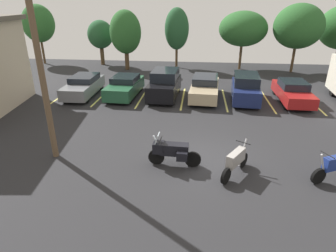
{
  "coord_description": "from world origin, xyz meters",
  "views": [
    {
      "loc": [
        -0.38,
        -11.17,
        6.35
      ],
      "look_at": [
        -1.71,
        1.28,
        0.91
      ],
      "focal_mm": 30.68,
      "sensor_mm": 36.0,
      "label": 1
    }
  ],
  "objects_px": {
    "motorcycle_touring": "(172,151)",
    "utility_pole": "(38,52)",
    "motorcycle_third": "(236,161)",
    "car_red": "(293,92)",
    "car_navy": "(246,88)",
    "motorcycle_second": "(335,166)",
    "car_tan": "(205,88)",
    "car_black": "(165,85)",
    "car_grey": "(84,86)",
    "car_green": "(125,86)"
  },
  "relations": [
    {
      "from": "car_grey",
      "to": "utility_pole",
      "type": "bearing_deg",
      "value": -76.73
    },
    {
      "from": "car_grey",
      "to": "car_green",
      "type": "relative_size",
      "value": 1.03
    },
    {
      "from": "car_black",
      "to": "car_tan",
      "type": "height_order",
      "value": "car_black"
    },
    {
      "from": "car_navy",
      "to": "car_red",
      "type": "distance_m",
      "value": 3.22
    },
    {
      "from": "car_tan",
      "to": "motorcycle_touring",
      "type": "bearing_deg",
      "value": -98.67
    },
    {
      "from": "car_grey",
      "to": "car_black",
      "type": "distance_m",
      "value": 5.97
    },
    {
      "from": "motorcycle_third",
      "to": "utility_pole",
      "type": "bearing_deg",
      "value": 174.97
    },
    {
      "from": "car_grey",
      "to": "car_black",
      "type": "height_order",
      "value": "car_black"
    },
    {
      "from": "motorcycle_touring",
      "to": "car_green",
      "type": "bearing_deg",
      "value": 114.89
    },
    {
      "from": "car_green",
      "to": "motorcycle_third",
      "type": "bearing_deg",
      "value": -54.9
    },
    {
      "from": "motorcycle_second",
      "to": "car_black",
      "type": "height_order",
      "value": "car_black"
    },
    {
      "from": "car_black",
      "to": "car_red",
      "type": "xyz_separation_m",
      "value": [
        8.82,
        0.06,
        -0.25
      ]
    },
    {
      "from": "car_tan",
      "to": "car_navy",
      "type": "distance_m",
      "value": 2.8
    },
    {
      "from": "car_navy",
      "to": "car_green",
      "type": "bearing_deg",
      "value": 178.85
    },
    {
      "from": "motorcycle_touring",
      "to": "utility_pole",
      "type": "xyz_separation_m",
      "value": [
        -5.26,
        0.23,
        3.91
      ]
    },
    {
      "from": "motorcycle_third",
      "to": "car_red",
      "type": "distance_m",
      "value": 10.91
    },
    {
      "from": "car_grey",
      "to": "car_black",
      "type": "bearing_deg",
      "value": 0.52
    },
    {
      "from": "car_grey",
      "to": "car_navy",
      "type": "bearing_deg",
      "value": -0.3
    },
    {
      "from": "car_green",
      "to": "car_navy",
      "type": "bearing_deg",
      "value": -1.15
    },
    {
      "from": "motorcycle_touring",
      "to": "car_navy",
      "type": "height_order",
      "value": "car_navy"
    },
    {
      "from": "motorcycle_second",
      "to": "car_tan",
      "type": "relative_size",
      "value": 0.41
    },
    {
      "from": "motorcycle_second",
      "to": "car_grey",
      "type": "bearing_deg",
      "value": 144.82
    },
    {
      "from": "motorcycle_touring",
      "to": "car_navy",
      "type": "bearing_deg",
      "value": 65.21
    },
    {
      "from": "car_grey",
      "to": "car_tan",
      "type": "relative_size",
      "value": 0.98
    },
    {
      "from": "car_red",
      "to": "car_navy",
      "type": "bearing_deg",
      "value": -176.83
    },
    {
      "from": "car_green",
      "to": "utility_pole",
      "type": "relative_size",
      "value": 0.52
    },
    {
      "from": "car_tan",
      "to": "car_navy",
      "type": "bearing_deg",
      "value": -6.2
    },
    {
      "from": "motorcycle_third",
      "to": "utility_pole",
      "type": "height_order",
      "value": "utility_pole"
    },
    {
      "from": "motorcycle_third",
      "to": "car_navy",
      "type": "relative_size",
      "value": 0.43
    },
    {
      "from": "car_grey",
      "to": "car_navy",
      "type": "distance_m",
      "value": 11.59
    },
    {
      "from": "motorcycle_second",
      "to": "motorcycle_third",
      "type": "distance_m",
      "value": 3.72
    },
    {
      "from": "motorcycle_touring",
      "to": "car_black",
      "type": "height_order",
      "value": "car_black"
    },
    {
      "from": "motorcycle_third",
      "to": "car_grey",
      "type": "xyz_separation_m",
      "value": [
        -9.91,
        9.64,
        0.09
      ]
    },
    {
      "from": "car_black",
      "to": "motorcycle_second",
      "type": "bearing_deg",
      "value": -51.57
    },
    {
      "from": "motorcycle_touring",
      "to": "car_navy",
      "type": "xyz_separation_m",
      "value": [
        4.21,
        9.12,
        0.21
      ]
    },
    {
      "from": "car_grey",
      "to": "car_red",
      "type": "bearing_deg",
      "value": 0.45
    },
    {
      "from": "motorcycle_third",
      "to": "car_navy",
      "type": "distance_m",
      "value": 9.73
    },
    {
      "from": "car_black",
      "to": "car_green",
      "type": "bearing_deg",
      "value": 178.88
    },
    {
      "from": "car_navy",
      "to": "car_red",
      "type": "xyz_separation_m",
      "value": [
        3.21,
        0.18,
        -0.2
      ]
    },
    {
      "from": "car_red",
      "to": "utility_pole",
      "type": "xyz_separation_m",
      "value": [
        -12.68,
        -9.07,
        3.9
      ]
    },
    {
      "from": "motorcycle_second",
      "to": "motorcycle_third",
      "type": "relative_size",
      "value": 1.06
    },
    {
      "from": "car_green",
      "to": "car_tan",
      "type": "relative_size",
      "value": 0.95
    },
    {
      "from": "motorcycle_third",
      "to": "car_green",
      "type": "bearing_deg",
      "value": 125.1
    },
    {
      "from": "car_grey",
      "to": "utility_pole",
      "type": "height_order",
      "value": "utility_pole"
    },
    {
      "from": "car_black",
      "to": "car_navy",
      "type": "relative_size",
      "value": 1.0
    },
    {
      "from": "car_black",
      "to": "car_red",
      "type": "relative_size",
      "value": 0.89
    },
    {
      "from": "car_black",
      "to": "utility_pole",
      "type": "height_order",
      "value": "utility_pole"
    },
    {
      "from": "car_black",
      "to": "motorcycle_touring",
      "type": "bearing_deg",
      "value": -81.35
    },
    {
      "from": "car_navy",
      "to": "utility_pole",
      "type": "bearing_deg",
      "value": -136.81
    },
    {
      "from": "motorcycle_touring",
      "to": "car_tan",
      "type": "distance_m",
      "value": 9.53
    }
  ]
}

